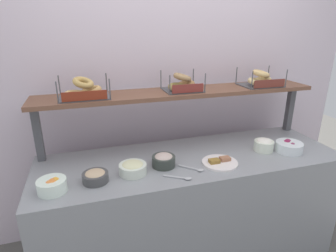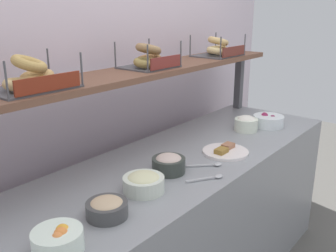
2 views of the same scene
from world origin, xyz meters
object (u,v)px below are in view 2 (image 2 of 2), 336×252
at_px(bowl_cream_cheese, 246,123).
at_px(serving_spoon_by_edge, 210,165).
at_px(bowl_potato_salad, 144,182).
at_px(bowl_tuna_salad, 169,163).
at_px(serving_plate_white, 225,151).
at_px(serving_spoon_near_plate, 211,178).
at_px(bowl_beet_salad, 268,121).
at_px(bowl_fruit_salad, 58,240).
at_px(bowl_hummus, 107,208).
at_px(bagel_basket_plain, 218,49).
at_px(bagel_basket_sesame, 31,78).
at_px(bagel_basket_everything, 149,59).

bearing_deg(bowl_cream_cheese, serving_spoon_by_edge, -167.94).
bearing_deg(bowl_potato_salad, bowl_tuna_salad, 10.56).
xyz_separation_m(bowl_tuna_salad, bowl_cream_cheese, (0.79, 0.02, 0.00)).
height_order(serving_plate_white, serving_spoon_near_plate, serving_plate_white).
relative_size(bowl_cream_cheese, bowl_beet_salad, 0.74).
bearing_deg(serving_spoon_by_edge, bowl_fruit_salad, 179.85).
bearing_deg(bowl_tuna_salad, bowl_hummus, -170.98).
relative_size(bowl_potato_salad, bagel_basket_plain, 0.55).
distance_m(bagel_basket_sesame, bagel_basket_everything, 0.71).
relative_size(bowl_hummus, bagel_basket_sesame, 0.47).
bearing_deg(bowl_cream_cheese, bowl_beet_salad, -21.54).
relative_size(bowl_hummus, serving_spoon_near_plate, 0.97).
distance_m(bowl_tuna_salad, bowl_hummus, 0.46).
bearing_deg(serving_spoon_by_edge, bagel_basket_sesame, 146.06).
height_order(bowl_potato_salad, serving_spoon_near_plate, bowl_potato_salad).
bearing_deg(bowl_fruit_salad, bagel_basket_sesame, 62.45).
distance_m(bowl_tuna_salad, bowl_cream_cheese, 0.79).
bearing_deg(bagel_basket_sesame, bowl_hummus, -87.79).
height_order(bowl_tuna_salad, bowl_hummus, bowl_tuna_salad).
bearing_deg(serving_plate_white, bowl_potato_salad, 175.89).
bearing_deg(serving_plate_white, bowl_beet_salad, 3.10).
relative_size(bowl_tuna_salad, serving_plate_white, 0.65).
xyz_separation_m(bowl_hummus, bagel_basket_plain, (1.36, 0.39, 0.44)).
height_order(bowl_hummus, bagel_basket_everything, bagel_basket_everything).
bearing_deg(bowl_tuna_salad, serving_plate_white, -12.43).
height_order(bowl_cream_cheese, serving_spoon_by_edge, bowl_cream_cheese).
relative_size(bowl_beet_salad, serving_spoon_by_edge, 1.37).
height_order(bowl_hummus, serving_spoon_near_plate, bowl_hummus).
bearing_deg(bagel_basket_sesame, bowl_tuna_salad, -34.60).
relative_size(bowl_fruit_salad, bowl_cream_cheese, 1.13).
xyz_separation_m(bowl_beet_salad, serving_spoon_by_edge, (-0.78, -0.06, -0.03)).
relative_size(bowl_tuna_salad, bowl_hummus, 1.01).
bearing_deg(bagel_basket_everything, bowl_hummus, -149.67).
relative_size(bowl_potato_salad, bowl_fruit_salad, 1.08).
bearing_deg(bagel_basket_everything, serving_plate_white, -72.43).
distance_m(bowl_tuna_salad, serving_spoon_by_edge, 0.22).
bearing_deg(bowl_beet_salad, bowl_cream_cheese, 158.46).
height_order(serving_spoon_by_edge, bagel_basket_everything, bagel_basket_everything).
height_order(bowl_cream_cheese, serving_plate_white, bowl_cream_cheese).
relative_size(bowl_fruit_salad, bagel_basket_sesame, 0.49).
xyz_separation_m(bowl_potato_salad, bagel_basket_everything, (0.46, 0.38, 0.44)).
xyz_separation_m(bowl_potato_salad, bagel_basket_plain, (1.13, 0.36, 0.44)).
bearing_deg(bowl_beet_salad, serving_spoon_by_edge, -175.44).
distance_m(bowl_hummus, bagel_basket_plain, 1.48).
bearing_deg(bagel_basket_plain, serving_spoon_by_edge, -149.51).
height_order(bowl_potato_salad, bagel_basket_everything, bagel_basket_everything).
distance_m(serving_spoon_by_edge, bagel_basket_everything, 0.65).
height_order(bowl_fruit_salad, bowl_hummus, bowl_fruit_salad).
bearing_deg(bowl_tuna_salad, bagel_basket_plain, 19.12).
bearing_deg(serving_spoon_near_plate, serving_plate_white, 19.62).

